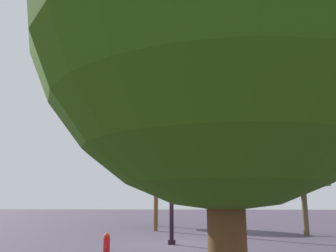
# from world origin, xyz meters

# --- Properties ---
(ground_plane) EXTENTS (120.00, 120.00, 0.00)m
(ground_plane) POSITION_xyz_m (0.00, 0.00, 0.00)
(ground_plane) COLOR #453B4B
(signal_pole_assembly) EXTENTS (4.63, 1.19, 6.68)m
(signal_pole_assembly) POSITION_xyz_m (1.92, 0.21, 4.97)
(signal_pole_assembly) COLOR black
(signal_pole_assembly) RESTS_ON ground_plane
(utility_pole) EXTENTS (0.28, 1.80, 7.52)m
(utility_pole) POSITION_xyz_m (-7.05, -1.27, 3.91)
(utility_pole) COLOR brown
(utility_pole) RESTS_ON ground_plane
(fire_hydrant) EXTENTS (0.33, 0.24, 0.83)m
(fire_hydrant) POSITION_xyz_m (3.73, -2.23, 0.41)
(fire_hydrant) COLOR red
(fire_hydrant) RESTS_ON ground_plane
(tree_near) EXTENTS (3.80, 3.80, 6.35)m
(tree_near) POSITION_xyz_m (-11.38, -1.56, 4.44)
(tree_near) COLOR brown
(tree_near) RESTS_ON ground_plane
(tree_mid) EXTENTS (3.09, 3.09, 6.26)m
(tree_mid) POSITION_xyz_m (-4.54, 7.71, 4.51)
(tree_mid) COLOR brown
(tree_mid) RESTS_ON ground_plane
(tree_far) EXTENTS (3.98, 3.98, 5.87)m
(tree_far) POSITION_xyz_m (13.22, 0.93, 3.87)
(tree_far) COLOR #55351A
(tree_far) RESTS_ON ground_plane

